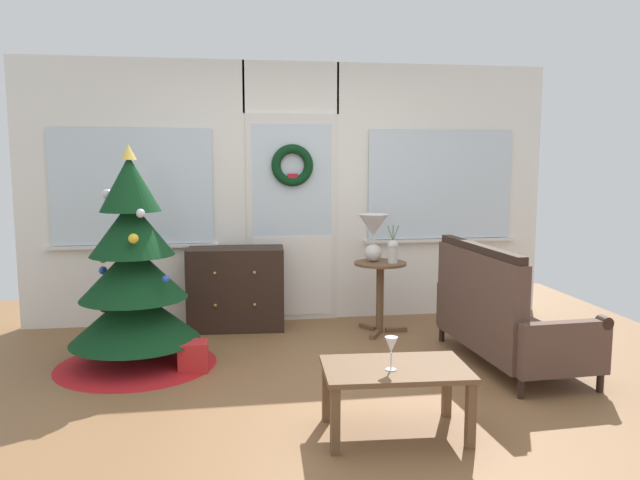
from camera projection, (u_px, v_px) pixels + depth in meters
The scene contains 11 objects.
ground_plane at pixel (325, 394), 4.27m from camera, with size 6.76×6.76×0.00m, color brown.
back_wall_with_door at pixel (292, 192), 6.14m from camera, with size 5.20×0.19×2.55m.
christmas_tree at pixel (134, 286), 4.80m from camera, with size 1.25×1.25×1.72m.
dresser_cabinet at pixel (236, 288), 5.89m from camera, with size 0.93×0.49×0.78m.
settee_sofa at pixel (500, 318), 4.84m from camera, with size 0.78×1.52×0.96m.
side_table at pixel (380, 283), 5.73m from camera, with size 0.50×0.48×0.67m.
table_lamp at pixel (373, 231), 5.70m from camera, with size 0.28×0.28×0.44m.
flower_vase at pixel (393, 250), 5.64m from camera, with size 0.11×0.10×0.35m.
coffee_table at pixel (395, 377), 3.60m from camera, with size 0.87×0.57×0.41m.
wine_glass at pixel (391, 346), 3.52m from camera, with size 0.08×0.08×0.20m.
gift_box at pixel (193, 356), 4.73m from camera, with size 0.22×0.20×0.22m, color red.
Camera 1 is at (-0.66, -4.04, 1.60)m, focal length 34.76 mm.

